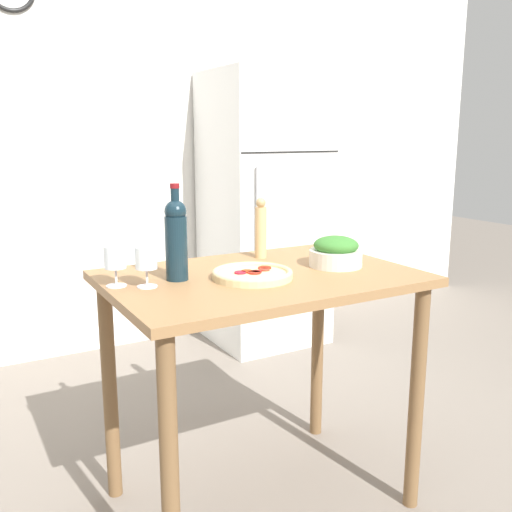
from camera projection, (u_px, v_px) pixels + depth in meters
ground_plane at (261, 499)px, 2.28m from camera, size 14.00×14.00×0.00m
wall_back at (108, 154)px, 3.68m from camera, size 6.40×0.08×2.60m
refrigerator at (264, 210)px, 3.90m from camera, size 0.73×0.70×1.83m
prep_counter at (261, 313)px, 2.11m from camera, size 1.11×0.76×0.93m
wine_bottle at (176, 237)px, 1.97m from camera, size 0.08×0.08×0.34m
wine_glass_near at (146, 260)px, 1.88m from camera, size 0.07×0.07×0.14m
wine_glass_far at (115, 260)px, 1.89m from camera, size 0.07×0.07×0.14m
pepper_mill at (261, 229)px, 2.33m from camera, size 0.05×0.05×0.25m
salad_bowl at (336, 252)px, 2.20m from camera, size 0.20×0.20×0.12m
homemade_pizza at (252, 274)px, 2.02m from camera, size 0.29×0.29×0.03m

